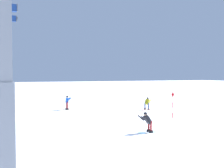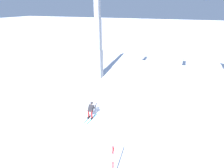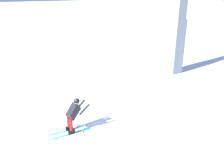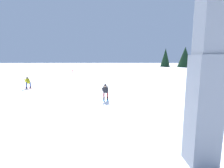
% 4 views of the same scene
% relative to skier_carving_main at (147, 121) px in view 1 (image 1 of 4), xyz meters
% --- Properties ---
extents(ground_plane, '(260.00, 260.00, 0.00)m').
position_rel_skier_carving_main_xyz_m(ground_plane, '(0.38, -0.26, -0.84)').
color(ground_plane, white).
extents(skier_carving_main, '(0.72, 1.70, 1.60)m').
position_rel_skier_carving_main_xyz_m(skier_carving_main, '(0.00, 0.00, 0.00)').
color(skier_carving_main, '#198CCC').
rests_on(skier_carving_main, ground_plane).
extents(lift_tower_near, '(0.88, 2.81, 11.70)m').
position_rel_skier_carving_main_xyz_m(lift_tower_near, '(-3.49, 9.04, 3.98)').
color(lift_tower_near, gray).
rests_on(lift_tower_near, ground_plane).
extents(lift_tower_far, '(0.91, 2.90, 11.70)m').
position_rel_skier_carving_main_xyz_m(lift_tower_far, '(19.99, 9.04, 3.97)').
color(lift_tower_far, gray).
rests_on(lift_tower_far, ground_plane).
extents(chairlift_seat_second, '(0.61, 2.01, 2.24)m').
position_rel_skier_carving_main_xyz_m(chairlift_seat_second, '(7.89, 9.04, 8.86)').
color(chairlift_seat_second, black).
extents(chairlift_seat_middle, '(0.61, 2.29, 1.86)m').
position_rel_skier_carving_main_xyz_m(chairlift_seat_middle, '(13.84, 9.04, 9.21)').
color(chairlift_seat_middle, black).
extents(trail_marker_pole, '(0.07, 0.28, 2.44)m').
position_rel_skier_carving_main_xyz_m(trail_marker_pole, '(3.98, -5.18, 0.47)').
color(trail_marker_pole, red).
rests_on(trail_marker_pole, ground_plane).
extents(skier_distant_uphill, '(0.71, 1.77, 1.64)m').
position_rel_skier_carving_main_xyz_m(skier_distant_uphill, '(13.24, 2.62, 0.09)').
color(skier_distant_uphill, yellow).
rests_on(skier_distant_uphill, ground_plane).
extents(skier_distant_downhill, '(1.57, 1.71, 1.55)m').
position_rel_skier_carving_main_xyz_m(skier_distant_downhill, '(9.66, -5.92, -0.03)').
color(skier_distant_downhill, red).
rests_on(skier_distant_downhill, ground_plane).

